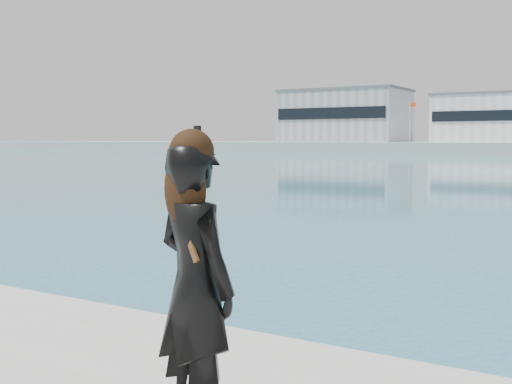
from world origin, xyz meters
TOP-DOWN VIEW (x-y plane):
  - warehouse_grey_left at (-55.00, 127.98)m, footprint 26.52×16.36m
  - warehouse_white at (-22.00, 127.98)m, footprint 24.48×15.35m
  - flagpole_left at (-37.91, 121.00)m, footprint 1.28×0.16m
  - woman at (0.52, -0.86)m, footprint 0.73×0.59m

SIDE VIEW (x-z plane):
  - woman at x=0.52m, z-range 0.81..2.66m
  - flagpole_left at x=-37.91m, z-range 2.54..10.54m
  - warehouse_white at x=-22.00m, z-range 2.01..11.51m
  - warehouse_grey_left at x=-55.00m, z-range 2.01..13.51m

